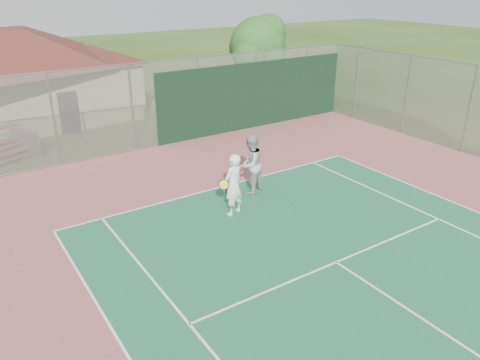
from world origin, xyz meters
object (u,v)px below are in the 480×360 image
player_white_front (233,185)px  player_grey_back (250,165)px  clubhouse (4,67)px  tree (259,47)px

player_white_front → player_grey_back: player_grey_back is taller
clubhouse → player_grey_back: clubhouse is taller
clubhouse → player_white_front: 14.99m
clubhouse → tree: (11.80, -4.32, 0.57)m
clubhouse → tree: bearing=-23.8°
clubhouse → player_white_front: size_ratio=6.59×
tree → player_white_front: (-8.14, -10.11, -2.23)m
clubhouse → player_white_front: (3.66, -14.44, -1.67)m
player_white_front → tree: bearing=-147.3°
clubhouse → player_grey_back: size_ratio=6.30×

